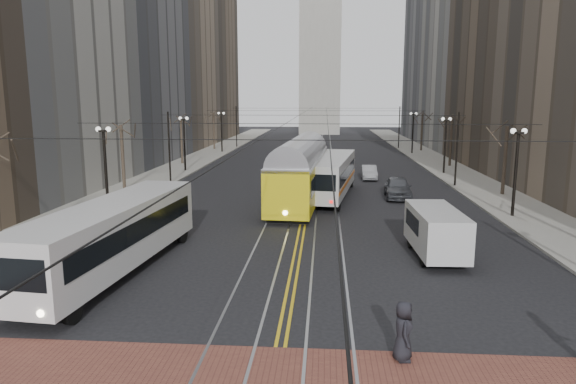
# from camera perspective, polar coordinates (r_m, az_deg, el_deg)

# --- Properties ---
(ground) EXTENTS (260.00, 260.00, 0.00)m
(ground) POSITION_cam_1_polar(r_m,az_deg,el_deg) (17.77, -0.57, -15.44)
(ground) COLOR black
(ground) RESTS_ON ground
(sidewalk_left) EXTENTS (5.00, 140.00, 0.15)m
(sidewalk_left) POSITION_cam_1_polar(r_m,az_deg,el_deg) (63.56, -10.80, 3.20)
(sidewalk_left) COLOR gray
(sidewalk_left) RESTS_ON ground
(sidewalk_right) EXTENTS (5.00, 140.00, 0.15)m
(sidewalk_right) POSITION_cam_1_polar(r_m,az_deg,el_deg) (62.93, 16.67, 2.88)
(sidewalk_right) COLOR gray
(sidewalk_right) RESTS_ON ground
(streetcar_rails) EXTENTS (4.80, 130.00, 0.02)m
(streetcar_rails) POSITION_cam_1_polar(r_m,az_deg,el_deg) (61.45, 2.87, 3.07)
(streetcar_rails) COLOR gray
(streetcar_rails) RESTS_ON ground
(centre_lines) EXTENTS (0.42, 130.00, 0.01)m
(centre_lines) POSITION_cam_1_polar(r_m,az_deg,el_deg) (61.45, 2.87, 3.07)
(centre_lines) COLOR gold
(centre_lines) RESTS_ON ground
(building_left_mid) EXTENTS (16.00, 20.00, 34.00)m
(building_left_mid) POSITION_cam_1_polar(r_m,az_deg,el_deg) (68.15, -20.06, 17.52)
(building_left_mid) COLOR slate
(building_left_mid) RESTS_ON ground
(building_left_far) EXTENTS (16.00, 20.00, 40.00)m
(building_left_far) POSITION_cam_1_polar(r_m,az_deg,el_deg) (106.13, -11.01, 16.75)
(building_left_far) COLOR brown
(building_left_far) RESTS_ON ground
(building_right_mid) EXTENTS (16.00, 20.00, 34.00)m
(building_right_mid) POSITION_cam_1_polar(r_m,az_deg,el_deg) (67.15, 26.46, 17.20)
(building_right_mid) COLOR brown
(building_right_mid) RESTS_ON ground
(building_right_far) EXTENTS (16.00, 20.00, 40.00)m
(building_right_far) POSITION_cam_1_polar(r_m,az_deg,el_deg) (105.50, 18.12, 16.48)
(building_right_far) COLOR slate
(building_right_far) RESTS_ON ground
(lamp_posts) EXTENTS (27.60, 57.20, 5.60)m
(lamp_posts) POSITION_cam_1_polar(r_m,az_deg,el_deg) (44.99, 2.43, 4.01)
(lamp_posts) COLOR black
(lamp_posts) RESTS_ON ground
(street_trees) EXTENTS (31.68, 53.28, 5.60)m
(street_trees) POSITION_cam_1_polar(r_m,az_deg,el_deg) (51.45, 2.65, 4.80)
(street_trees) COLOR #382D23
(street_trees) RESTS_ON ground
(trolley_wires) EXTENTS (25.96, 120.00, 6.60)m
(trolley_wires) POSITION_cam_1_polar(r_m,az_deg,el_deg) (50.95, 2.64, 5.84)
(trolley_wires) COLOR black
(trolley_wires) RESTS_ON ground
(transit_bus) EXTENTS (3.87, 12.98, 3.20)m
(transit_bus) POSITION_cam_1_polar(r_m,az_deg,el_deg) (24.19, -18.85, -4.92)
(transit_bus) COLOR silver
(transit_bus) RESTS_ON ground
(streetcar) EXTENTS (4.02, 16.05, 3.75)m
(streetcar) POSITION_cam_1_polar(r_m,az_deg,el_deg) (38.77, 1.39, 1.62)
(streetcar) COLOR yellow
(streetcar) RESTS_ON ground
(rear_bus) EXTENTS (4.42, 12.71, 3.25)m
(rear_bus) POSITION_cam_1_polar(r_m,az_deg,el_deg) (40.74, 4.76, 1.66)
(rear_bus) COLOR #BABABA
(rear_bus) RESTS_ON ground
(cargo_van) EXTENTS (2.28, 5.48, 2.39)m
(cargo_van) POSITION_cam_1_polar(r_m,az_deg,el_deg) (26.32, 16.10, -4.46)
(cargo_van) COLOR silver
(cargo_van) RESTS_ON ground
(sedan_grey) EXTENTS (2.27, 5.02, 1.67)m
(sedan_grey) POSITION_cam_1_polar(r_m,az_deg,el_deg) (41.40, 12.09, 0.50)
(sedan_grey) COLOR #43454B
(sedan_grey) RESTS_ON ground
(sedan_silver) EXTENTS (1.46, 4.05, 1.33)m
(sedan_silver) POSITION_cam_1_polar(r_m,az_deg,el_deg) (50.72, 8.99, 2.17)
(sedan_silver) COLOR #93959A
(sedan_silver) RESTS_ON ground
(pedestrian_a) EXTENTS (0.59, 0.90, 1.84)m
(pedestrian_a) POSITION_cam_1_polar(r_m,az_deg,el_deg) (16.14, 12.68, -14.82)
(pedestrian_a) COLOR black
(pedestrian_a) RESTS_ON crosswalk_band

